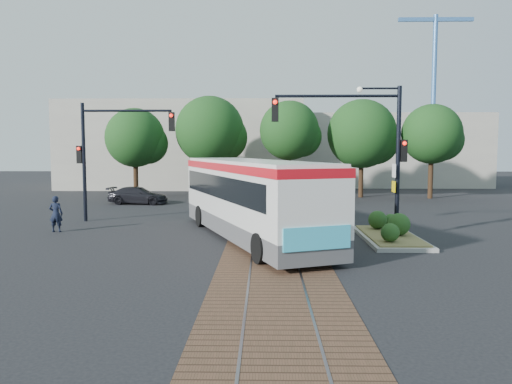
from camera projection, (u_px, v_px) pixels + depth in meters
The scene contains 11 objects.
ground at pixel (272, 235), 21.41m from camera, with size 120.00×120.00×0.00m, color black.
trackbed at pixel (271, 221), 25.39m from camera, with size 3.60×40.00×0.02m.
tree_row at pixel (285, 133), 37.32m from camera, with size 26.40×5.60×7.67m.
warehouses at pixel (263, 147), 49.72m from camera, with size 40.00×13.00×8.00m.
crane at pixel (434, 82), 54.00m from camera, with size 8.00×0.50×18.00m.
city_bus at pixel (250, 195), 20.42m from camera, with size 6.69×12.18×3.23m.
traffic_island at pixel (390, 231), 20.40m from camera, with size 2.20×5.20×1.13m.
signal_pole_main at pixel (368, 137), 20.17m from camera, with size 5.49×0.46×6.00m.
signal_pole_left at pixel (106, 145), 25.20m from camera, with size 4.99×0.34×6.00m.
officer at pixel (56, 214), 22.14m from camera, with size 0.59×0.39×1.62m, color black.
parked_car at pixel (138, 195), 33.37m from camera, with size 1.61×3.96×1.15m, color black.
Camera 1 is at (-0.30, -21.18, 3.71)m, focal length 35.00 mm.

